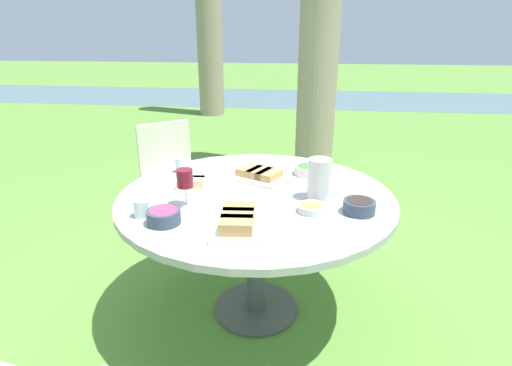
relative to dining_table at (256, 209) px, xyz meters
name	(u,v)px	position (x,y,z in m)	size (l,w,h in m)	color
ground_plane	(256,309)	(0.00, 0.00, -0.67)	(40.00, 40.00, 0.00)	#5B8C38
river_strip	(298,98)	(0.00, 8.21, -0.66)	(40.00, 3.03, 0.01)	slate
dining_table	(256,209)	(0.00, 0.00, 0.00)	(1.47, 1.47, 0.75)	#4C4C51
chair_near_left	(171,169)	(-0.82, 0.98, -0.14)	(0.61, 0.60, 0.89)	beige
water_pitcher	(319,179)	(0.33, -0.03, 0.20)	(0.13, 0.12, 0.22)	silver
wine_glass	(185,179)	(-0.32, -0.20, 0.23)	(0.08, 0.08, 0.19)	silver
platter_bread_main	(259,175)	(-0.01, 0.22, 0.12)	(0.37, 0.34, 0.06)	white
platter_charcuterie	(238,221)	(-0.03, -0.41, 0.12)	(0.24, 0.34, 0.07)	white
platter_sandwich_side	(192,183)	(-0.36, 0.04, 0.12)	(0.25, 0.31, 0.07)	white
bowl_fries	(312,208)	(0.30, -0.20, 0.11)	(0.13, 0.13, 0.04)	silver
bowl_salad	(308,170)	(0.27, 0.34, 0.12)	(0.16, 0.16, 0.06)	beige
bowl_olives	(359,206)	(0.52, -0.18, 0.13)	(0.15, 0.15, 0.06)	#334256
bowl_dip_red	(164,216)	(-0.37, -0.41, 0.13)	(0.15, 0.15, 0.07)	#334256
cup_water_near	(142,208)	(-0.49, -0.35, 0.13)	(0.07, 0.07, 0.08)	silver
cup_water_far	(182,165)	(-0.50, 0.29, 0.13)	(0.08, 0.08, 0.09)	silver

